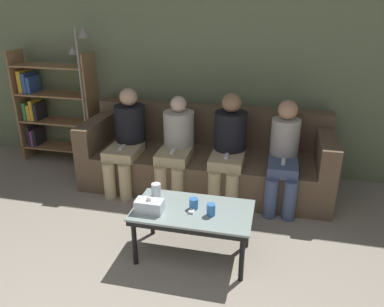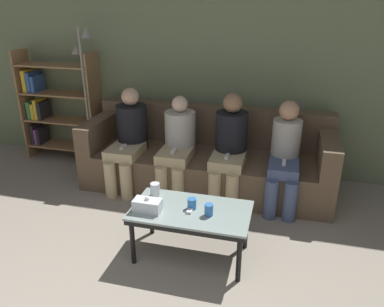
% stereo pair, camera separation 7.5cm
% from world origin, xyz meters
% --- Properties ---
extents(wall_back, '(12.00, 0.06, 2.60)m').
position_xyz_m(wall_back, '(0.00, 3.56, 1.30)').
color(wall_back, '#707F5B').
rests_on(wall_back, ground_plane).
extents(couch, '(2.71, 0.90, 0.86)m').
position_xyz_m(couch, '(0.00, 3.04, 0.31)').
color(couch, brown).
rests_on(couch, ground_plane).
extents(coffee_table, '(0.95, 0.53, 0.44)m').
position_xyz_m(coffee_table, '(0.15, 1.73, 0.39)').
color(coffee_table, '#8C9E99').
rests_on(coffee_table, ground_plane).
extents(cup_near_left, '(0.07, 0.07, 0.10)m').
position_xyz_m(cup_near_left, '(0.31, 1.68, 0.49)').
color(cup_near_left, '#3372BF').
rests_on(cup_near_left, coffee_table).
extents(cup_near_right, '(0.08, 0.08, 0.12)m').
position_xyz_m(cup_near_right, '(-0.20, 1.88, 0.50)').
color(cup_near_right, silver).
rests_on(cup_near_right, coffee_table).
extents(cup_far_center, '(0.07, 0.07, 0.09)m').
position_xyz_m(cup_far_center, '(0.16, 1.75, 0.48)').
color(cup_far_center, '#3372BF').
rests_on(cup_far_center, coffee_table).
extents(tissue_box, '(0.22, 0.12, 0.13)m').
position_xyz_m(tissue_box, '(-0.17, 1.62, 0.49)').
color(tissue_box, silver).
rests_on(tissue_box, coffee_table).
extents(game_remote, '(0.04, 0.15, 0.02)m').
position_xyz_m(game_remote, '(0.15, 1.73, 0.45)').
color(game_remote, white).
rests_on(game_remote, coffee_table).
extents(bookshelf, '(1.02, 0.32, 1.41)m').
position_xyz_m(bookshelf, '(-2.11, 3.33, 0.70)').
color(bookshelf, '#9E754C').
rests_on(bookshelf, ground_plane).
extents(standing_lamp, '(0.31, 0.26, 1.71)m').
position_xyz_m(standing_lamp, '(-1.52, 3.18, 1.05)').
color(standing_lamp, gray).
rests_on(standing_lamp, ground_plane).
extents(seated_person_left_end, '(0.34, 0.68, 1.11)m').
position_xyz_m(seated_person_left_end, '(-0.84, 2.82, 0.59)').
color(seated_person_left_end, tan).
rests_on(seated_person_left_end, ground_plane).
extents(seated_person_mid_left, '(0.33, 0.64, 1.05)m').
position_xyz_m(seated_person_mid_left, '(-0.28, 2.82, 0.56)').
color(seated_person_mid_left, tan).
rests_on(seated_person_mid_left, ground_plane).
extents(seated_person_mid_right, '(0.34, 0.64, 1.11)m').
position_xyz_m(seated_person_mid_right, '(0.28, 2.83, 0.59)').
color(seated_person_mid_right, tan).
rests_on(seated_person_mid_right, ground_plane).
extents(seated_person_right_end, '(0.31, 0.65, 1.07)m').
position_xyz_m(seated_person_right_end, '(0.84, 2.80, 0.56)').
color(seated_person_right_end, '#47567A').
rests_on(seated_person_right_end, ground_plane).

